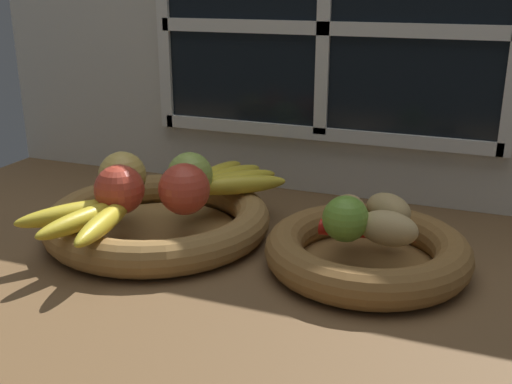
{
  "coord_description": "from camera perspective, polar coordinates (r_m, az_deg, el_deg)",
  "views": [
    {
      "loc": [
        29.24,
        -80.75,
        38.72
      ],
      "look_at": [
        -1.71,
        -1.06,
        9.4
      ],
      "focal_mm": 43.08,
      "sensor_mm": 36.0,
      "label": 1
    }
  ],
  "objects": [
    {
      "name": "potato_oblong",
      "position": [
        0.9,
        8.63,
        -1.64
      ],
      "size": [
        6.88,
        8.2,
        4.18
      ],
      "primitive_type": "ellipsoid",
      "rotation": [
        0.0,
        0.0,
        1.91
      ],
      "color": "tan",
      "rests_on": "fruit_bowl_right"
    },
    {
      "name": "apple_green_back",
      "position": [
        1.0,
        -6.16,
        1.58
      ],
      "size": [
        7.45,
        7.45,
        7.45
      ],
      "primitive_type": "sphere",
      "color": "#99B74C",
      "rests_on": "fruit_bowl_left"
    },
    {
      "name": "back_wall",
      "position": [
        1.15,
        6.56,
        13.39
      ],
      "size": [
        140.0,
        4.6,
        55.0
      ],
      "color": "silver",
      "rests_on": "ground_plane"
    },
    {
      "name": "banana_bunch_back",
      "position": [
        1.04,
        -2.89,
        1.11
      ],
      "size": [
        16.24,
        18.45,
        3.11
      ],
      "color": "yellow",
      "rests_on": "fruit_bowl_left"
    },
    {
      "name": "lime_near",
      "position": [
        0.83,
        8.32,
        -2.48
      ],
      "size": [
        6.33,
        6.33,
        6.33
      ],
      "primitive_type": "sphere",
      "color": "#6B9E33",
      "rests_on": "fruit_bowl_right"
    },
    {
      "name": "fruit_bowl_right",
      "position": [
        0.89,
        10.27,
        -5.49
      ],
      "size": [
        29.13,
        29.13,
        5.4
      ],
      "color": "brown",
      "rests_on": "ground_plane"
    },
    {
      "name": "fruit_bowl_left",
      "position": [
        1.0,
        -9.08,
        -2.6
      ],
      "size": [
        35.97,
        35.97,
        5.4
      ],
      "color": "olive",
      "rests_on": "ground_plane"
    },
    {
      "name": "apple_red_right",
      "position": [
        0.93,
        -6.68,
        0.27
      ],
      "size": [
        7.81,
        7.81,
        7.81
      ],
      "primitive_type": "sphere",
      "color": "#CC422D",
      "rests_on": "fruit_bowl_left"
    },
    {
      "name": "banana_bunch_front",
      "position": [
        0.91,
        -15.23,
        -2.25
      ],
      "size": [
        15.19,
        18.22,
        2.95
      ],
      "color": "gold",
      "rests_on": "fruit_bowl_left"
    },
    {
      "name": "potato_small",
      "position": [
        0.83,
        12.13,
        -3.31
      ],
      "size": [
        8.73,
        5.65,
        4.75
      ],
      "primitive_type": "ellipsoid",
      "rotation": [
        0.0,
        0.0,
        6.15
      ],
      "color": "tan",
      "rests_on": "fruit_bowl_right"
    },
    {
      "name": "chili_pepper",
      "position": [
        0.84,
        10.3,
        -3.88
      ],
      "size": [
        13.34,
        2.93,
        2.26
      ],
      "primitive_type": "cone",
      "rotation": [
        0.0,
        1.57,
        -0.05
      ],
      "color": "red",
      "rests_on": "fruit_bowl_right"
    },
    {
      "name": "ground_plane",
      "position": [
        0.95,
        1.2,
        -6.17
      ],
      "size": [
        140.0,
        90.0,
        3.0
      ],
      "primitive_type": "cube",
      "color": "brown"
    },
    {
      "name": "apple_red_front",
      "position": [
        0.94,
        -12.57,
        0.22
      ],
      "size": [
        7.57,
        7.57,
        7.57
      ],
      "primitive_type": "sphere",
      "color": "#CC422D",
      "rests_on": "fruit_bowl_left"
    },
    {
      "name": "potato_back",
      "position": [
        0.9,
        12.19,
        -1.61
      ],
      "size": [
        9.21,
        8.94,
        4.58
      ],
      "primitive_type": "ellipsoid",
      "rotation": [
        0.0,
        0.0,
        2.43
      ],
      "color": "tan",
      "rests_on": "fruit_bowl_right"
    },
    {
      "name": "apple_golden_left",
      "position": [
        1.01,
        -12.3,
        1.53
      ],
      "size": [
        7.68,
        7.68,
        7.68
      ],
      "primitive_type": "sphere",
      "color": "#DBB756",
      "rests_on": "fruit_bowl_left"
    }
  ]
}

